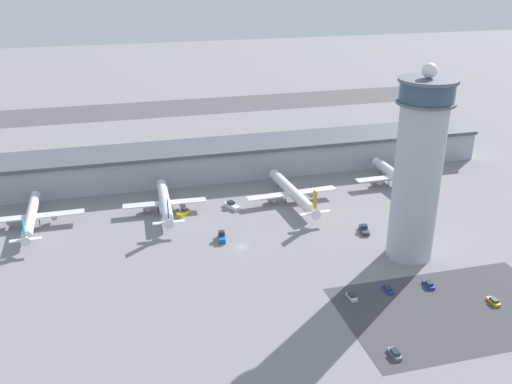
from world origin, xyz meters
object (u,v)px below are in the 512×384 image
Objects in this scene: airplane_gate_alpha at (31,216)px; car_red_hatchback at (388,290)px; service_truck_baggage at (232,206)px; car_green_van at (494,301)px; car_white_wagon at (352,297)px; airplane_gate_delta at (396,176)px; car_navy_sedan at (429,284)px; service_truck_fuel at (222,237)px; car_silver_sedan at (395,353)px; service_truck_water at (364,230)px; control_tower at (418,169)px; airplane_gate_charlie at (293,193)px; airplane_gate_bravo at (165,203)px; service_truck_catering at (184,213)px.

car_red_hatchback is (107.55, -73.55, -3.84)m from airplane_gate_alpha.
airplane_gate_alpha is 4.89× the size of service_truck_baggage.
car_green_van is 1.06× the size of car_white_wagon.
car_navy_sedan is at bearing -110.52° from airplane_gate_delta.
service_truck_baggage is at bearing 69.93° from service_truck_fuel.
car_navy_sedan reaches higher than car_green_van.
car_white_wagon is at bearing -37.91° from airplane_gate_alpha.
service_truck_water is at bearing 71.49° from car_silver_sedan.
service_truck_water is at bearing 107.97° from car_green_van.
service_truck_water is (-7.15, 19.50, -30.08)m from control_tower.
car_silver_sedan is (29.45, -73.08, -0.50)m from service_truck_fuel.
airplane_gate_bravo is at bearing 176.50° from airplane_gate_charlie.
service_truck_fuel is at bearing 172.09° from service_truck_water.
airplane_gate_bravo is 111.38m from car_silver_sedan.
service_truck_baggage is at bearing -176.57° from airplane_gate_delta.
airplane_gate_charlie is 90.76m from car_green_van.
service_truck_water reaches higher than car_navy_sedan.
airplane_gate_alpha reaches higher than service_truck_catering.
airplane_gate_bravo reaches higher than car_silver_sedan.
airplane_gate_bravo is at bearing 0.28° from airplane_gate_alpha.
car_silver_sedan is (39.53, -97.33, -0.35)m from service_truck_catering.
control_tower is 96.95m from airplane_gate_bravo.
car_green_van is (58.85, -85.20, -0.35)m from service_truck_baggage.
car_red_hatchback is (6.87, -70.64, -3.63)m from airplane_gate_charlie.
service_truck_fuel reaches higher than service_truck_baggage.
airplane_gate_charlie reaches higher than service_truck_baggage.
service_truck_catering is at bearing 152.98° from service_truck_water.
airplane_gate_alpha is 9.47× the size of car_white_wagon.
airplane_gate_bravo is 94.13m from car_red_hatchback.
service_truck_baggage is 1.94× the size of car_white_wagon.
airplane_gate_delta is 89.10m from service_truck_fuel.
service_truck_fuel is 90.40m from car_green_van.
service_truck_water is (41.99, -33.22, -0.05)m from service_truck_baggage.
car_green_van is at bearing -99.67° from airplane_gate_delta.
airplane_gate_delta is 8.10× the size of car_navy_sedan.
airplane_gate_delta is 94.05m from car_white_wagon.
airplane_gate_bravo reaches higher than airplane_gate_alpha.
airplane_gate_charlie is at bearing 86.89° from car_silver_sedan.
airplane_gate_alpha is 122.62m from service_truck_water.
car_silver_sedan is (-29.22, -46.42, -30.34)m from control_tower.
service_truck_baggage is at bearing 177.81° from airplane_gate_charlie.
car_white_wagon is at bearing 89.94° from car_silver_sedan.
airplane_gate_bravo is at bearing 128.32° from car_red_hatchback.
car_red_hatchback is at bearing -65.84° from service_truck_baggage.
service_truck_catering is (-68.74, 50.91, -29.99)m from control_tower.
airplane_gate_delta is at bearing 6.32° from airplane_gate_charlie.
car_navy_sedan is 1.09× the size of car_white_wagon.
service_truck_fuel is at bearing -23.02° from airplane_gate_alpha.
service_truck_baggage is at bearing 105.42° from car_white_wagon.
service_truck_water is (-32.13, -37.66, -3.66)m from airplane_gate_delta.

